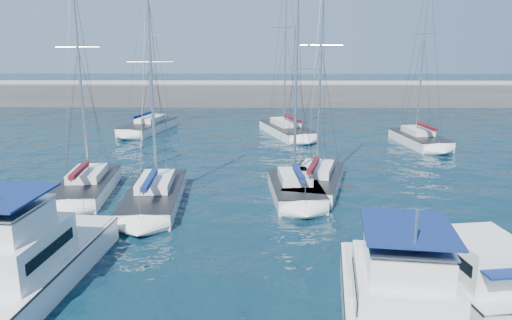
{
  "coord_description": "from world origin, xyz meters",
  "views": [
    {
      "loc": [
        0.12,
        -20.74,
        10.14
      ],
      "look_at": [
        -0.16,
        7.31,
        3.0
      ],
      "focal_mm": 35.0,
      "sensor_mm": 36.0,
      "label": 1
    }
  ],
  "objects_px": {
    "sailboat_mid_a": "(86,186)",
    "sailboat_mid_d": "(315,181)",
    "motor_yacht_stbd_inner": "(398,303)",
    "motor_yacht_port_inner": "(23,262)",
    "sailboat_mid_c": "(295,189)",
    "sailboat_back_a": "(149,126)",
    "motor_yacht_stbd_outer": "(473,277)",
    "sailboat_back_b": "(287,130)",
    "sailboat_mid_b": "(155,196)",
    "sailboat_back_c": "(419,139)"
  },
  "relations": [
    {
      "from": "sailboat_mid_a",
      "to": "sailboat_mid_d",
      "type": "height_order",
      "value": "sailboat_mid_d"
    },
    {
      "from": "motor_yacht_stbd_inner",
      "to": "sailboat_mid_a",
      "type": "relative_size",
      "value": 0.61
    },
    {
      "from": "motor_yacht_port_inner",
      "to": "sailboat_mid_d",
      "type": "xyz_separation_m",
      "value": [
        13.31,
        13.6,
        -0.61
      ]
    },
    {
      "from": "motor_yacht_stbd_inner",
      "to": "sailboat_mid_c",
      "type": "bearing_deg",
      "value": 107.13
    },
    {
      "from": "motor_yacht_stbd_inner",
      "to": "sailboat_mid_c",
      "type": "distance_m",
      "value": 15.01
    },
    {
      "from": "sailboat_mid_d",
      "to": "sailboat_back_a",
      "type": "bearing_deg",
      "value": 141.52
    },
    {
      "from": "motor_yacht_stbd_outer",
      "to": "motor_yacht_stbd_inner",
      "type": "bearing_deg",
      "value": -155.18
    },
    {
      "from": "motor_yacht_port_inner",
      "to": "sailboat_back_b",
      "type": "distance_m",
      "value": 34.12
    },
    {
      "from": "sailboat_mid_d",
      "to": "motor_yacht_port_inner",
      "type": "bearing_deg",
      "value": -120.65
    },
    {
      "from": "motor_yacht_port_inner",
      "to": "sailboat_mid_c",
      "type": "xyz_separation_m",
      "value": [
        11.84,
        11.74,
        -0.62
      ]
    },
    {
      "from": "motor_yacht_port_inner",
      "to": "motor_yacht_stbd_inner",
      "type": "xyz_separation_m",
      "value": [
        14.37,
        -3.04,
        0.0
      ]
    },
    {
      "from": "motor_yacht_port_inner",
      "to": "sailboat_back_b",
      "type": "height_order",
      "value": "sailboat_back_b"
    },
    {
      "from": "motor_yacht_port_inner",
      "to": "sailboat_mid_b",
      "type": "height_order",
      "value": "sailboat_mid_b"
    },
    {
      "from": "sailboat_mid_c",
      "to": "sailboat_mid_d",
      "type": "relative_size",
      "value": 0.85
    },
    {
      "from": "sailboat_back_a",
      "to": "sailboat_back_b",
      "type": "relative_size",
      "value": 0.92
    },
    {
      "from": "sailboat_mid_b",
      "to": "sailboat_back_a",
      "type": "height_order",
      "value": "sailboat_back_a"
    },
    {
      "from": "sailboat_mid_a",
      "to": "sailboat_mid_d",
      "type": "xyz_separation_m",
      "value": [
        14.97,
        1.33,
        -0.01
      ]
    },
    {
      "from": "sailboat_back_c",
      "to": "sailboat_back_a",
      "type": "bearing_deg",
      "value": 157.14
    },
    {
      "from": "motor_yacht_stbd_inner",
      "to": "sailboat_mid_b",
      "type": "xyz_separation_m",
      "value": [
        -11.21,
        13.51,
        -0.63
      ]
    },
    {
      "from": "motor_yacht_port_inner",
      "to": "sailboat_back_a",
      "type": "bearing_deg",
      "value": 99.38
    },
    {
      "from": "sailboat_back_b",
      "to": "sailboat_back_a",
      "type": "bearing_deg",
      "value": 153.83
    },
    {
      "from": "motor_yacht_port_inner",
      "to": "sailboat_back_b",
      "type": "bearing_deg",
      "value": 74.26
    },
    {
      "from": "sailboat_mid_b",
      "to": "sailboat_mid_c",
      "type": "height_order",
      "value": "sailboat_mid_b"
    },
    {
      "from": "sailboat_mid_b",
      "to": "sailboat_mid_d",
      "type": "distance_m",
      "value": 10.62
    },
    {
      "from": "sailboat_mid_b",
      "to": "sailboat_mid_c",
      "type": "bearing_deg",
      "value": 5.42
    },
    {
      "from": "sailboat_mid_b",
      "to": "sailboat_mid_c",
      "type": "xyz_separation_m",
      "value": [
        8.68,
        1.27,
        0.01
      ]
    },
    {
      "from": "sailboat_mid_b",
      "to": "sailboat_back_a",
      "type": "distance_m",
      "value": 23.97
    },
    {
      "from": "motor_yacht_stbd_inner",
      "to": "sailboat_mid_d",
      "type": "height_order",
      "value": "sailboat_mid_d"
    },
    {
      "from": "sailboat_back_a",
      "to": "sailboat_back_c",
      "type": "bearing_deg",
      "value": 1.78
    },
    {
      "from": "motor_yacht_stbd_outer",
      "to": "sailboat_mid_d",
      "type": "xyz_separation_m",
      "value": [
        -4.59,
        14.34,
        -0.42
      ]
    },
    {
      "from": "motor_yacht_stbd_inner",
      "to": "sailboat_back_a",
      "type": "xyz_separation_m",
      "value": [
        -16.71,
        36.84,
        -0.6
      ]
    },
    {
      "from": "sailboat_mid_c",
      "to": "sailboat_mid_d",
      "type": "distance_m",
      "value": 2.37
    },
    {
      "from": "sailboat_mid_c",
      "to": "motor_yacht_stbd_inner",
      "type": "bearing_deg",
      "value": -84.89
    },
    {
      "from": "motor_yacht_port_inner",
      "to": "sailboat_back_a",
      "type": "height_order",
      "value": "sailboat_back_a"
    },
    {
      "from": "sailboat_back_a",
      "to": "sailboat_back_b",
      "type": "height_order",
      "value": "sailboat_back_b"
    },
    {
      "from": "sailboat_mid_b",
      "to": "sailboat_back_a",
      "type": "xyz_separation_m",
      "value": [
        -5.5,
        23.33,
        0.03
      ]
    },
    {
      "from": "sailboat_mid_c",
      "to": "sailboat_back_b",
      "type": "height_order",
      "value": "sailboat_back_b"
    },
    {
      "from": "sailboat_mid_b",
      "to": "sailboat_back_b",
      "type": "height_order",
      "value": "sailboat_back_b"
    },
    {
      "from": "sailboat_back_a",
      "to": "sailboat_mid_b",
      "type": "bearing_deg",
      "value": -61.49
    },
    {
      "from": "motor_yacht_stbd_outer",
      "to": "sailboat_back_c",
      "type": "xyz_separation_m",
      "value": [
        6.59,
        28.11,
        -0.39
      ]
    },
    {
      "from": "sailboat_mid_a",
      "to": "motor_yacht_stbd_inner",
      "type": "bearing_deg",
      "value": -48.13
    },
    {
      "from": "sailboat_mid_a",
      "to": "sailboat_back_a",
      "type": "xyz_separation_m",
      "value": [
        -0.68,
        21.53,
        0.0
      ]
    },
    {
      "from": "sailboat_back_b",
      "to": "sailboat_mid_c",
      "type": "bearing_deg",
      "value": -109.82
    },
    {
      "from": "sailboat_mid_d",
      "to": "sailboat_mid_a",
      "type": "bearing_deg",
      "value": -161.18
    },
    {
      "from": "sailboat_back_a",
      "to": "motor_yacht_stbd_inner",
      "type": "bearing_deg",
      "value": -50.36
    },
    {
      "from": "sailboat_mid_c",
      "to": "sailboat_back_b",
      "type": "relative_size",
      "value": 0.74
    },
    {
      "from": "sailboat_back_c",
      "to": "sailboat_back_b",
      "type": "bearing_deg",
      "value": 150.55
    },
    {
      "from": "sailboat_mid_a",
      "to": "sailboat_mid_d",
      "type": "bearing_deg",
      "value": 0.63
    },
    {
      "from": "sailboat_mid_a",
      "to": "sailboat_back_b",
      "type": "relative_size",
      "value": 0.87
    },
    {
      "from": "sailboat_back_a",
      "to": "sailboat_mid_c",
      "type": "bearing_deg",
      "value": -42.01
    }
  ]
}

